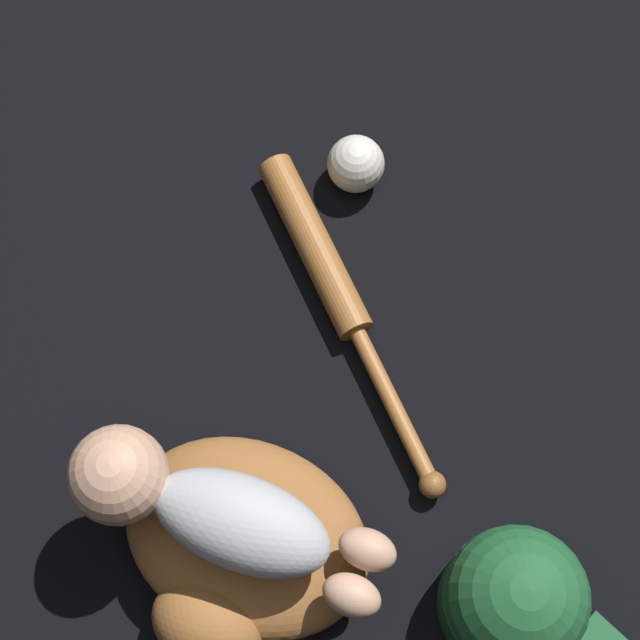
# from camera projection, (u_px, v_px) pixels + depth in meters

# --- Properties ---
(ground_plane) EXTENTS (6.00, 6.00, 0.00)m
(ground_plane) POSITION_uv_depth(u_px,v_px,m) (226.00, 499.00, 1.35)
(ground_plane) COLOR black
(baseball_glove) EXTENTS (0.31, 0.29, 0.11)m
(baseball_glove) POSITION_uv_depth(u_px,v_px,m) (241.00, 551.00, 1.28)
(baseball_glove) COLOR #935B2D
(baseball_glove) RESTS_ON ground
(baby_figure) EXTENTS (0.38, 0.14, 0.11)m
(baby_figure) POSITION_uv_depth(u_px,v_px,m) (203.00, 508.00, 1.19)
(baby_figure) COLOR #B2B2B7
(baby_figure) RESTS_ON baseball_glove
(baseball_bat) EXTENTS (0.41, 0.36, 0.05)m
(baseball_bat) POSITION_uv_depth(u_px,v_px,m) (331.00, 278.00, 1.43)
(baseball_bat) COLOR #9E602D
(baseball_bat) RESTS_ON ground
(baseball) EXTENTS (0.08, 0.08, 0.08)m
(baseball) POSITION_uv_depth(u_px,v_px,m) (356.00, 164.00, 1.47)
(baseball) COLOR silver
(baseball) RESTS_ON ground
(baseball_cap) EXTENTS (0.24, 0.20, 0.17)m
(baseball_cap) POSITION_uv_depth(u_px,v_px,m) (515.00, 600.00, 1.24)
(baseball_cap) COLOR #1E562D
(baseball_cap) RESTS_ON ground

